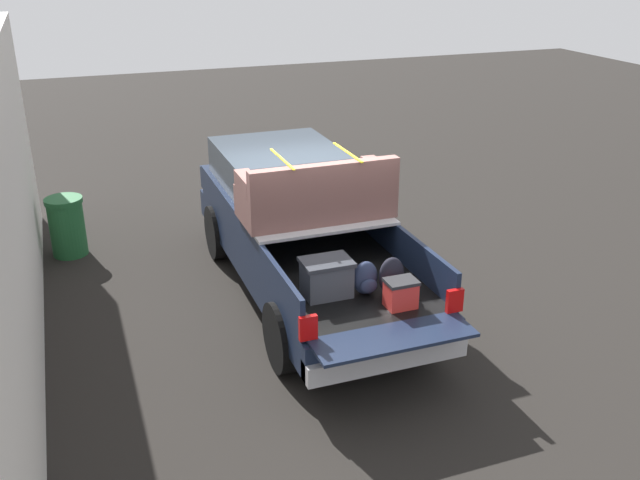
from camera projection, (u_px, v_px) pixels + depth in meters
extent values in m
plane|color=black|center=(306.00, 294.00, 10.36)|extent=(40.00, 40.00, 0.00)
cube|color=#162138|center=(306.00, 255.00, 10.11)|extent=(5.50, 1.92, 0.44)
cube|color=black|center=(336.00, 274.00, 8.98)|extent=(2.80, 1.80, 0.04)
cube|color=#162138|center=(266.00, 268.00, 8.59)|extent=(2.80, 0.06, 0.50)
cube|color=#162138|center=(403.00, 247.00, 9.19)|extent=(2.80, 0.06, 0.50)
cube|color=#162138|center=(301.00, 220.00, 10.07)|extent=(0.06, 1.80, 0.50)
cube|color=#162138|center=(394.00, 338.00, 7.53)|extent=(0.55, 1.80, 0.04)
cube|color=#B2B2B7|center=(315.00, 217.00, 9.45)|extent=(1.25, 1.92, 0.04)
cube|color=#162138|center=(277.00, 195.00, 11.09)|extent=(2.30, 1.92, 0.50)
cube|color=#2D3842|center=(278.00, 164.00, 10.80)|extent=(1.94, 1.76, 0.55)
cube|color=#162138|center=(254.00, 174.00, 12.28)|extent=(0.40, 1.82, 0.38)
cube|color=#B2B2B7|center=(386.00, 357.00, 7.80)|extent=(0.24, 1.92, 0.24)
cube|color=red|center=(308.00, 328.00, 7.41)|extent=(0.06, 0.20, 0.28)
cube|color=red|center=(455.00, 301.00, 7.97)|extent=(0.06, 0.20, 0.28)
cylinder|color=black|center=(219.00, 232.00, 11.42)|extent=(0.87, 0.30, 0.87)
cylinder|color=black|center=(321.00, 218.00, 11.98)|extent=(0.87, 0.30, 0.87)
cylinder|color=black|center=(284.00, 337.00, 8.39)|extent=(0.87, 0.30, 0.87)
cylinder|color=black|center=(416.00, 312.00, 8.96)|extent=(0.87, 0.30, 0.87)
cube|color=#474C56|center=(327.00, 280.00, 8.33)|extent=(0.40, 0.55, 0.40)
cube|color=#31353C|center=(327.00, 262.00, 8.24)|extent=(0.44, 0.59, 0.05)
ellipsoid|color=#283351|center=(365.00, 278.00, 8.36)|extent=(0.20, 0.31, 0.42)
ellipsoid|color=#283351|center=(369.00, 286.00, 8.29)|extent=(0.09, 0.22, 0.18)
ellipsoid|color=black|center=(391.00, 276.00, 8.35)|extent=(0.20, 0.32, 0.47)
ellipsoid|color=black|center=(395.00, 285.00, 8.28)|extent=(0.09, 0.22, 0.21)
cube|color=red|center=(401.00, 295.00, 8.08)|extent=(0.26, 0.34, 0.30)
cube|color=#262628|center=(401.00, 282.00, 8.01)|extent=(0.28, 0.36, 0.04)
cube|color=brown|center=(315.00, 201.00, 9.36)|extent=(0.89, 2.00, 0.42)
cube|color=brown|center=(325.00, 179.00, 8.89)|extent=(0.16, 2.00, 0.40)
cube|color=brown|center=(248.00, 184.00, 8.99)|extent=(0.65, 0.20, 0.22)
cube|color=brown|center=(377.00, 169.00, 9.57)|extent=(0.65, 0.20, 0.22)
cube|color=yellow|center=(282.00, 159.00, 8.98)|extent=(0.99, 0.03, 0.02)
cube|color=yellow|center=(348.00, 152.00, 9.26)|extent=(0.99, 0.03, 0.02)
cube|color=silver|center=(4.00, 213.00, 8.23)|extent=(9.73, 0.36, 3.69)
cylinder|color=#1E592D|center=(67.00, 229.00, 11.50)|extent=(0.56, 0.56, 0.90)
cylinder|color=#1E592D|center=(63.00, 201.00, 11.31)|extent=(0.60, 0.60, 0.08)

